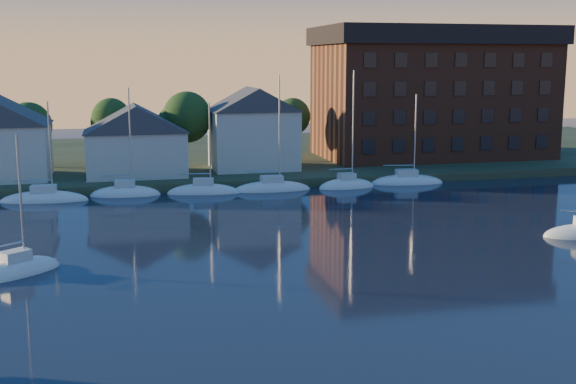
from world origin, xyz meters
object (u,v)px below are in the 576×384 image
object	(u,v)px
condo_block	(432,92)
drifting_sailboat_left	(17,273)
clubhouse_centre	(136,139)
clubhouse_east	(253,127)

from	to	relation	value
condo_block	drifting_sailboat_left	xyz separation A→B (m)	(-49.10, -42.65, -9.69)
clubhouse_centre	condo_block	world-z (taller)	condo_block
drifting_sailboat_left	clubhouse_centre	bearing A→B (deg)	37.62
drifting_sailboat_left	condo_block	bearing A→B (deg)	3.30
drifting_sailboat_left	clubhouse_east	bearing A→B (deg)	20.13
clubhouse_centre	drifting_sailboat_left	size ratio (longest dim) A/B	1.12
clubhouse_centre	condo_block	bearing A→B (deg)	11.24
condo_block	clubhouse_east	bearing A→B (deg)	-167.11
clubhouse_centre	clubhouse_east	distance (m)	14.17
clubhouse_east	condo_block	size ratio (longest dim) A/B	0.34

